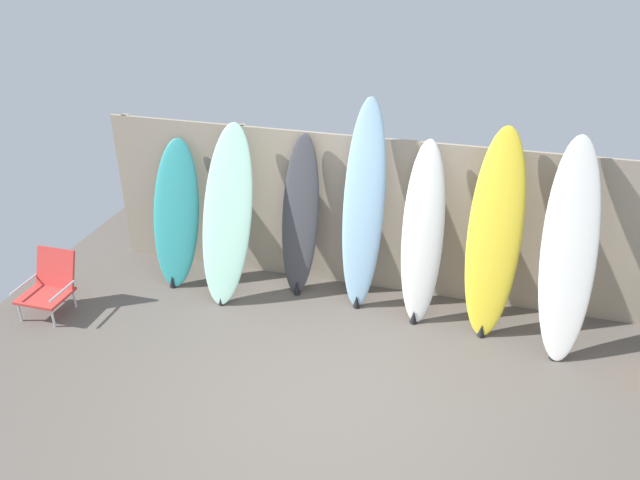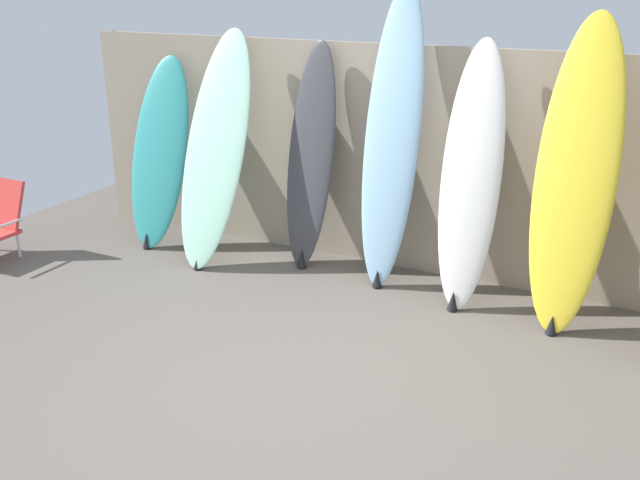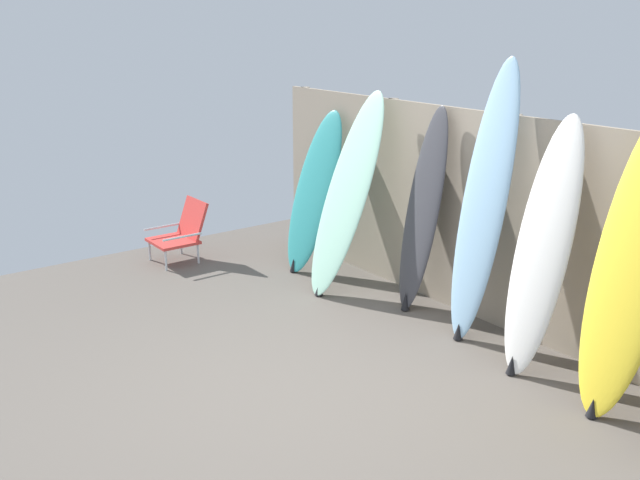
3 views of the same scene
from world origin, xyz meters
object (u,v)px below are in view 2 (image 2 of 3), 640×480
object	(u,v)px
surfboard_seafoam_1	(215,150)
surfboard_white_4	(471,178)
surfboard_skyblue_3	(392,141)
surfboard_charcoal_2	(311,159)
surfboard_teal_0	(160,153)
surfboard_yellow_5	(576,177)

from	to	relation	value
surfboard_seafoam_1	surfboard_white_4	xyz separation A→B (m)	(2.11, 0.13, -0.00)
surfboard_skyblue_3	surfboard_white_4	size ratio (longest dim) A/B	1.19
surfboard_charcoal_2	surfboard_white_4	distance (m)	1.36
surfboard_charcoal_2	surfboard_skyblue_3	distance (m)	0.74
surfboard_teal_0	surfboard_skyblue_3	distance (m)	2.17
surfboard_charcoal_2	surfboard_seafoam_1	bearing A→B (deg)	-161.40
surfboard_charcoal_2	surfboard_white_4	bearing A→B (deg)	-5.32
surfboard_teal_0	surfboard_yellow_5	distance (m)	3.51
surfboard_yellow_5	surfboard_skyblue_3	bearing A→B (deg)	175.22
surfboard_skyblue_3	surfboard_yellow_5	bearing A→B (deg)	-4.78
surfboard_seafoam_1	surfboard_charcoal_2	bearing A→B (deg)	18.60
surfboard_teal_0	surfboard_seafoam_1	world-z (taller)	surfboard_seafoam_1
surfboard_seafoam_1	surfboard_yellow_5	size ratio (longest dim) A/B	0.91
surfboard_skyblue_3	surfboard_white_4	bearing A→B (deg)	-8.00
surfboard_charcoal_2	surfboard_skyblue_3	xyz separation A→B (m)	(0.71, -0.04, 0.22)
surfboard_charcoal_2	surfboard_skyblue_3	size ratio (longest dim) A/B	0.81
surfboard_white_4	surfboard_charcoal_2	bearing A→B (deg)	174.68
surfboard_teal_0	surfboard_skyblue_3	bearing A→B (deg)	2.49
surfboard_teal_0	surfboard_charcoal_2	size ratio (longest dim) A/B	0.90
surfboard_white_4	surfboard_seafoam_1	bearing A→B (deg)	-176.55
surfboard_teal_0	surfboard_yellow_5	bearing A→B (deg)	-0.32
surfboard_seafoam_1	surfboard_skyblue_3	bearing A→B (deg)	8.48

